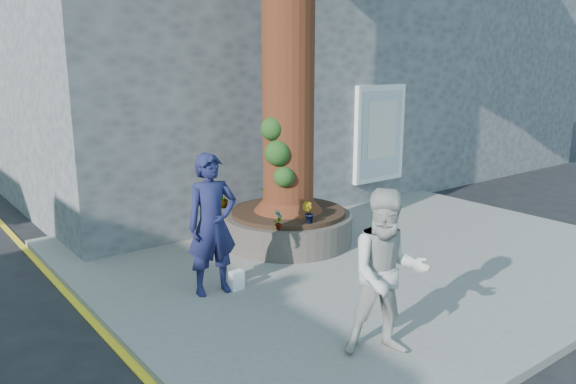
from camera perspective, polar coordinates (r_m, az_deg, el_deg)
ground at (r=8.39m, az=4.06°, el=-10.32°), size 120.00×120.00×0.00m
pavement at (r=10.00m, az=6.74°, el=-6.02°), size 9.00×8.00×0.12m
yellow_line at (r=7.80m, az=-18.77°, el=-12.91°), size 0.10×30.00×0.01m
stone_shop at (r=15.01m, az=-7.06°, el=12.48°), size 10.30×8.30×6.30m
neighbour_shop at (r=20.28m, az=13.26°, el=11.99°), size 6.00×8.00×6.00m
planter at (r=10.17m, az=0.02°, el=-3.50°), size 2.30×2.30×0.60m
man at (r=7.88m, az=-7.72°, el=-3.29°), size 0.79×0.58×2.00m
woman at (r=6.31m, az=10.09°, el=-8.17°), size 1.16×1.10×1.90m
shopping_bag at (r=8.21m, az=-5.25°, el=-8.90°), size 0.21×0.13×0.28m
plant_a at (r=8.90m, az=-1.00°, el=-2.83°), size 0.21×0.19×0.33m
plant_b at (r=9.26m, az=2.05°, el=-2.10°), size 0.26×0.26×0.35m
plant_c at (r=10.27m, az=-6.64°, el=-0.64°), size 0.20×0.20×0.35m
plant_d at (r=10.80m, az=-2.12°, el=-0.02°), size 0.35×0.35×0.29m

